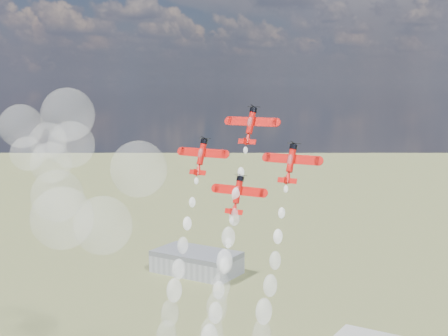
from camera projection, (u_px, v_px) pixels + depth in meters
hangar at (197, 262)px, 371.71m from camera, size 50.00×28.00×13.00m
plane_lead at (251, 125)px, 158.53m from camera, size 13.97×6.29×9.55m
plane_left at (201, 156)px, 163.65m from camera, size 13.97×6.29×9.55m
plane_right at (291, 162)px, 150.23m from camera, size 13.97×6.29×9.55m
plane_slot at (237, 194)px, 155.34m from camera, size 13.97×6.29×9.55m
smoke_trail_lead at (219, 294)px, 150.78m from camera, size 5.14×19.92×45.74m
smoke_trail_left at (168, 322)px, 155.93m from camera, size 5.30×20.11×45.58m
drifted_smoke_cloud at (71, 176)px, 202.95m from camera, size 65.57×38.47×51.37m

